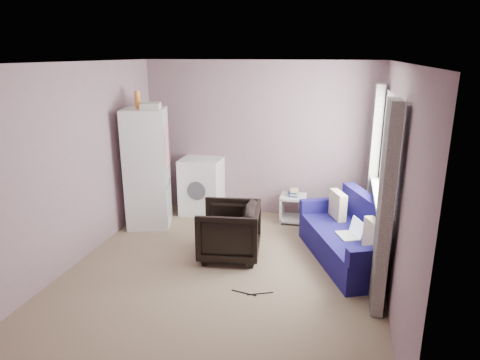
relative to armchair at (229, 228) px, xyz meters
The scene contains 8 objects.
room 0.94m from the armchair, 80.53° to the right, with size 3.84×4.24×2.54m.
armchair is the anchor object (origin of this frame).
fridge 1.77m from the armchair, 152.55° to the left, with size 0.78×0.78×2.07m.
washing_machine 1.75m from the armchair, 119.91° to the left, with size 0.67×0.68×0.94m.
side_table 1.57m from the armchair, 64.73° to the left, with size 0.41×0.41×0.54m.
sofa 1.62m from the armchair, 10.13° to the left, with size 1.45×1.94×0.79m.
window_dressing 1.99m from the armchair, ahead, with size 0.17×2.62×2.18m.
floor_cables 1.05m from the armchair, 59.58° to the right, with size 0.47×0.14×0.01m.
Camera 1 is at (1.33, -4.61, 2.60)m, focal length 32.00 mm.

